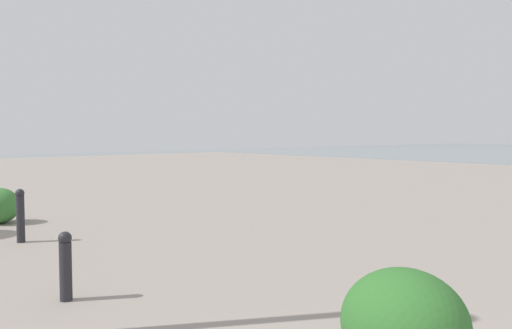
# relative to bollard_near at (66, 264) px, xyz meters

# --- Properties ---
(bollard_near) EXTENTS (0.13, 0.13, 0.68)m
(bollard_near) POSITION_rel_bollard_near_xyz_m (0.00, 0.00, 0.00)
(bollard_near) COLOR #232328
(bollard_near) RESTS_ON ground
(bollard_mid) EXTENTS (0.13, 0.13, 0.81)m
(bollard_mid) POSITION_rel_bollard_near_xyz_m (3.17, -0.57, 0.06)
(bollard_mid) COLOR #232328
(bollard_mid) RESTS_ON ground
(shrub_low) EXTENTS (0.87, 0.79, 0.74)m
(shrub_low) POSITION_rel_bollard_near_xyz_m (-3.12, -1.05, 0.01)
(shrub_low) COLOR #2D6628
(shrub_low) RESTS_ON ground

